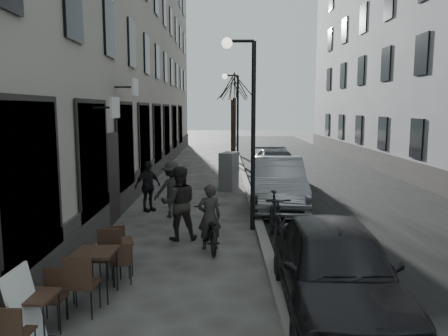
{
  "coord_description": "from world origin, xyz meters",
  "views": [
    {
      "loc": [
        -0.81,
        -5.57,
        3.29
      ],
      "look_at": [
        -0.78,
        5.24,
        1.8
      ],
      "focal_mm": 35.0,
      "sensor_mm": 36.0,
      "label": 1
    }
  ],
  "objects_px": {
    "streetlamp_far": "(235,110)",
    "pedestrian_far": "(148,186)",
    "sign_board": "(26,318)",
    "car_far": "(276,165)",
    "streetlamp_near": "(247,113)",
    "moped": "(276,218)",
    "tree_far": "(232,89)",
    "bistro_set_a": "(35,314)",
    "bistro_set_c": "(119,254)",
    "car_near": "(335,267)",
    "car_mid": "(276,182)",
    "pedestrian_mid": "(172,189)",
    "tree_near": "(234,85)",
    "bicycle": "(209,229)",
    "utility_cabinet": "(229,171)",
    "bistro_set_b": "(96,269)",
    "pedestrian_near": "(179,203)"
  },
  "relations": [
    {
      "from": "bistro_set_b",
      "to": "pedestrian_mid",
      "type": "distance_m",
      "value": 5.77
    },
    {
      "from": "bistro_set_c",
      "to": "streetlamp_near",
      "type": "bearing_deg",
      "value": 32.1
    },
    {
      "from": "streetlamp_near",
      "to": "bicycle",
      "type": "distance_m",
      "value": 3.28
    },
    {
      "from": "tree_far",
      "to": "pedestrian_near",
      "type": "bearing_deg",
      "value": -94.72
    },
    {
      "from": "bistro_set_a",
      "to": "pedestrian_far",
      "type": "distance_m",
      "value": 7.96
    },
    {
      "from": "bistro_set_b",
      "to": "pedestrian_near",
      "type": "relative_size",
      "value": 0.92
    },
    {
      "from": "pedestrian_near",
      "to": "car_near",
      "type": "height_order",
      "value": "pedestrian_near"
    },
    {
      "from": "car_near",
      "to": "moped",
      "type": "distance_m",
      "value": 3.77
    },
    {
      "from": "bistro_set_b",
      "to": "pedestrian_near",
      "type": "xyz_separation_m",
      "value": [
        1.12,
        3.41,
        0.42
      ]
    },
    {
      "from": "pedestrian_far",
      "to": "car_far",
      "type": "xyz_separation_m",
      "value": [
        4.86,
        6.07,
        -0.12
      ]
    },
    {
      "from": "bistro_set_b",
      "to": "pedestrian_far",
      "type": "height_order",
      "value": "pedestrian_far"
    },
    {
      "from": "bicycle",
      "to": "pedestrian_far",
      "type": "xyz_separation_m",
      "value": [
        -2.09,
        3.79,
        0.34
      ]
    },
    {
      "from": "tree_near",
      "to": "pedestrian_near",
      "type": "bearing_deg",
      "value": -96.48
    },
    {
      "from": "tree_near",
      "to": "sign_board",
      "type": "bearing_deg",
      "value": -99.11
    },
    {
      "from": "bistro_set_a",
      "to": "tree_near",
      "type": "bearing_deg",
      "value": 84.38
    },
    {
      "from": "utility_cabinet",
      "to": "car_mid",
      "type": "distance_m",
      "value": 3.39
    },
    {
      "from": "car_mid",
      "to": "pedestrian_far",
      "type": "bearing_deg",
      "value": -166.9
    },
    {
      "from": "car_near",
      "to": "streetlamp_far",
      "type": "bearing_deg",
      "value": 96.03
    },
    {
      "from": "bistro_set_c",
      "to": "pedestrian_far",
      "type": "distance_m",
      "value": 5.38
    },
    {
      "from": "pedestrian_mid",
      "to": "car_mid",
      "type": "distance_m",
      "value": 3.65
    },
    {
      "from": "bistro_set_a",
      "to": "pedestrian_far",
      "type": "relative_size",
      "value": 0.88
    },
    {
      "from": "tree_far",
      "to": "bistro_set_a",
      "type": "bearing_deg",
      "value": -97.12
    },
    {
      "from": "sign_board",
      "to": "moped",
      "type": "distance_m",
      "value": 6.28
    },
    {
      "from": "bistro_set_b",
      "to": "sign_board",
      "type": "xyz_separation_m",
      "value": [
        -0.44,
        -1.7,
        -0.04
      ]
    },
    {
      "from": "bistro_set_c",
      "to": "bicycle",
      "type": "height_order",
      "value": "bicycle"
    },
    {
      "from": "tree_far",
      "to": "bistro_set_a",
      "type": "relative_size",
      "value": 3.97
    },
    {
      "from": "bistro_set_c",
      "to": "car_far",
      "type": "height_order",
      "value": "car_far"
    },
    {
      "from": "car_far",
      "to": "car_mid",
      "type": "bearing_deg",
      "value": -98.86
    },
    {
      "from": "streetlamp_near",
      "to": "moped",
      "type": "xyz_separation_m",
      "value": [
        0.66,
        -1.12,
        -2.54
      ]
    },
    {
      "from": "utility_cabinet",
      "to": "bicycle",
      "type": "distance_m",
      "value": 7.53
    },
    {
      "from": "pedestrian_far",
      "to": "car_mid",
      "type": "height_order",
      "value": "car_mid"
    },
    {
      "from": "streetlamp_far",
      "to": "car_far",
      "type": "relative_size",
      "value": 1.07
    },
    {
      "from": "sign_board",
      "to": "car_far",
      "type": "height_order",
      "value": "car_far"
    },
    {
      "from": "tree_far",
      "to": "car_near",
      "type": "height_order",
      "value": "tree_far"
    },
    {
      "from": "sign_board",
      "to": "car_far",
      "type": "relative_size",
      "value": 0.24
    },
    {
      "from": "streetlamp_near",
      "to": "pedestrian_mid",
      "type": "relative_size",
      "value": 3.01
    },
    {
      "from": "bistro_set_b",
      "to": "bistro_set_a",
      "type": "bearing_deg",
      "value": -103.16
    },
    {
      "from": "pedestrian_far",
      "to": "streetlamp_near",
      "type": "bearing_deg",
      "value": -79.74
    },
    {
      "from": "bistro_set_c",
      "to": "car_near",
      "type": "height_order",
      "value": "car_near"
    },
    {
      "from": "streetlamp_far",
      "to": "pedestrian_far",
      "type": "xyz_separation_m",
      "value": [
        -3.04,
        -9.84,
        -2.35
      ]
    },
    {
      "from": "sign_board",
      "to": "bicycle",
      "type": "relative_size",
      "value": 0.65
    },
    {
      "from": "bicycle",
      "to": "car_near",
      "type": "height_order",
      "value": "car_near"
    },
    {
      "from": "streetlamp_near",
      "to": "moped",
      "type": "distance_m",
      "value": 2.86
    },
    {
      "from": "tree_far",
      "to": "pedestrian_far",
      "type": "height_order",
      "value": "tree_far"
    },
    {
      "from": "pedestrian_near",
      "to": "car_far",
      "type": "bearing_deg",
      "value": -119.82
    },
    {
      "from": "streetlamp_far",
      "to": "utility_cabinet",
      "type": "xyz_separation_m",
      "value": [
        -0.39,
        -6.12,
        -2.4
      ]
    },
    {
      "from": "bistro_set_b",
      "to": "moped",
      "type": "relative_size",
      "value": 0.83
    },
    {
      "from": "tree_near",
      "to": "sign_board",
      "type": "height_order",
      "value": "tree_near"
    },
    {
      "from": "car_mid",
      "to": "bistro_set_a",
      "type": "bearing_deg",
      "value": -113.71
    },
    {
      "from": "streetlamp_near",
      "to": "bistro_set_a",
      "type": "xyz_separation_m",
      "value": [
        -3.27,
        -5.79,
        -2.73
      ]
    }
  ]
}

